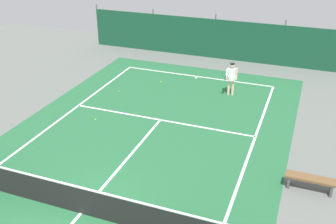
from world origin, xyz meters
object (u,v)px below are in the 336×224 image
Objects in this scene: tennis_player at (231,77)px; tennis_ball_by_sideline at (161,82)px; tennis_ball_near_player at (95,120)px; tennis_net at (79,200)px; courtside_bench at (311,180)px; tennis_ball_midcourt at (119,91)px.

tennis_player reaches higher than tennis_ball_by_sideline.
tennis_net is at bearing -63.98° from tennis_ball_near_player.
tennis_ball_near_player is 0.04× the size of courtside_bench.
tennis_ball_midcourt is 1.00× the size of tennis_ball_by_sideline.
tennis_ball_near_player is 1.00× the size of tennis_ball_midcourt.
tennis_player is 5.63m from tennis_ball_midcourt.
tennis_player is (2.23, 10.12, 0.45)m from tennis_net.
courtside_bench is (6.31, 3.59, -0.14)m from tennis_net.
tennis_net is 7.26m from courtside_bench.
courtside_bench reaches higher than tennis_ball_by_sideline.
tennis_net is 153.33× the size of tennis_ball_by_sideline.
tennis_player is 1.03× the size of courtside_bench.
tennis_ball_midcourt is 2.43m from tennis_ball_by_sideline.
tennis_net is 10.52m from tennis_ball_by_sideline.
tennis_ball_near_player is at bearing 168.69° from courtside_bench.
courtside_bench is at bearing 112.82° from tennis_player.
courtside_bench is at bearing -11.31° from tennis_ball_near_player.
tennis_player is 6.85m from tennis_ball_near_player.
tennis_net reaches higher than tennis_ball_by_sideline.
tennis_player reaches higher than courtside_bench.
tennis_net is at bearing -70.07° from tennis_ball_midcourt.
tennis_player is 24.85× the size of tennis_ball_by_sideline.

